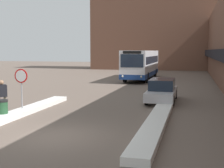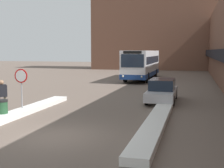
% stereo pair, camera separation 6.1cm
% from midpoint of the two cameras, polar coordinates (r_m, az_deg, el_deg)
% --- Properties ---
extents(ground_plane, '(160.00, 160.00, 0.00)m').
position_cam_midpoint_polar(ground_plane, '(12.67, -10.04, -9.41)').
color(ground_plane, '#66564C').
extents(building_backdrop_far, '(26.00, 8.00, 17.07)m').
position_cam_midpoint_polar(building_backdrop_far, '(58.53, 9.83, 11.06)').
color(building_backdrop_far, brown).
rests_on(building_backdrop_far, ground_plane).
extents(snow_bank_left, '(0.90, 10.75, 0.26)m').
position_cam_midpoint_polar(snow_bank_left, '(16.99, -16.70, -5.15)').
color(snow_bank_left, silver).
rests_on(snow_bank_left, ground_plane).
extents(snow_bank_right, '(0.90, 11.20, 0.29)m').
position_cam_midpoint_polar(snow_bank_right, '(14.61, 8.28, -6.71)').
color(snow_bank_right, silver).
rests_on(snow_bank_right, ground_plane).
extents(city_bus, '(2.68, 11.87, 3.40)m').
position_cam_midpoint_polar(city_bus, '(36.85, 5.53, 3.69)').
color(city_bus, silver).
rests_on(city_bus, ground_plane).
extents(parked_car_front, '(1.80, 4.89, 1.51)m').
position_cam_midpoint_polar(parked_car_front, '(20.91, 9.24, -1.16)').
color(parked_car_front, '#B7B7BC').
rests_on(parked_car_front, ground_plane).
extents(stop_sign, '(0.76, 0.08, 2.41)m').
position_cam_midpoint_polar(stop_sign, '(17.49, -16.17, 0.54)').
color(stop_sign, gray).
rests_on(stop_sign, ground_plane).
extents(pedestrian, '(0.50, 0.50, 1.81)m').
position_cam_midpoint_polar(pedestrian, '(17.81, -19.42, -1.62)').
color(pedestrian, brown).
rests_on(pedestrian, ground_plane).
extents(trash_bin, '(0.59, 0.59, 0.95)m').
position_cam_midpoint_polar(trash_bin, '(16.47, -19.38, -4.35)').
color(trash_bin, '#234C2D').
rests_on(trash_bin, ground_plane).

